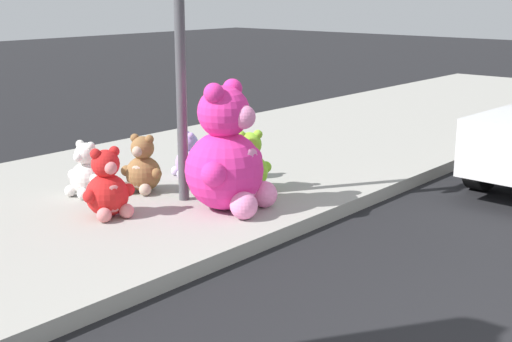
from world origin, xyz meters
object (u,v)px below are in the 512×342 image
Objects in this scene: plush_red at (108,189)px; plush_teal at (227,159)px; plush_lime at (249,166)px; plush_white at (86,174)px; plush_brown at (142,169)px; plush_pink_large at (228,159)px; sign_pole at (180,40)px; plush_lavender at (188,158)px.

plush_teal is (1.82, 0.09, -0.04)m from plush_red.
plush_lime is 1.80m from plush_white.
plush_brown is 1.07× the size of plush_white.
plush_white is at bearing 113.01° from plush_pink_large.
plush_teal is (0.17, 0.50, -0.03)m from plush_lime.
plush_pink_large is 1.23m from plush_red.
plush_brown is 0.95× the size of plush_lime.
plush_pink_large is 1.89× the size of plush_red.
plush_pink_large is at bearing -155.05° from plush_lime.
plush_pink_large is at bearing -66.99° from plush_white.
sign_pole reaches higher than plush_lime.
plush_lavender is (0.66, 1.27, -0.31)m from plush_pink_large.
plush_lime is at bearing -18.95° from sign_pole.
plush_teal is at bearing 43.56° from plush_pink_large.
sign_pole reaches higher than plush_pink_large.
plush_teal is 1.00× the size of plush_white.
plush_lime is at bearing -108.58° from plush_teal.
plush_pink_large is at bearing -37.79° from plush_red.
plush_white is at bearing 155.42° from plush_teal.
plush_brown is at bearing 97.70° from sign_pole.
plush_lavender is 0.95m from plush_lime.
plush_teal is (0.93, 0.24, -1.46)m from sign_pole.
plush_pink_large is 0.81m from plush_lime.
sign_pole is 1.31m from plush_pink_large.
plush_brown reaches higher than plush_teal.
sign_pole reaches higher than plush_white.
plush_red is 1.02× the size of plush_lime.
plush_lavender is at bearing -10.72° from plush_white.
plush_lavender is 0.90× the size of plush_teal.
sign_pole is 1.68m from plush_red.
plush_pink_large reaches higher than plush_white.
plush_lavender is 1.33m from plush_white.
plush_lavender is 0.81m from plush_brown.
sign_pole is 5.83× the size of plush_lavender.
plush_teal is at bearing -18.72° from plush_brown.
plush_teal is (0.21, -0.45, 0.02)m from plush_lavender.
plush_pink_large reaches higher than plush_red.
plush_red is at bearing -111.39° from plush_white.
sign_pole is at bearing 161.05° from plush_lime.
plush_red is at bearing 166.01° from plush_lime.
sign_pole reaches higher than plush_red.
sign_pole is 4.94× the size of plush_brown.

